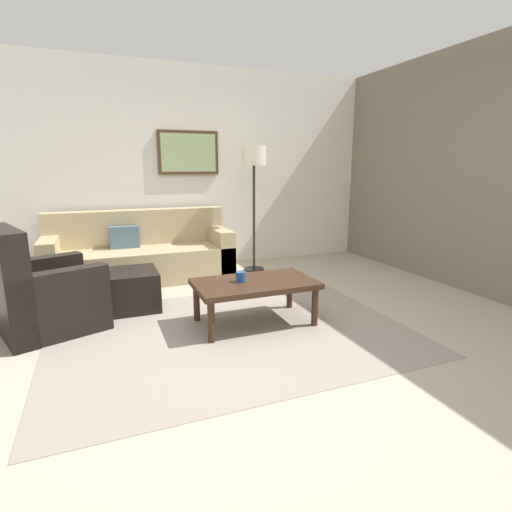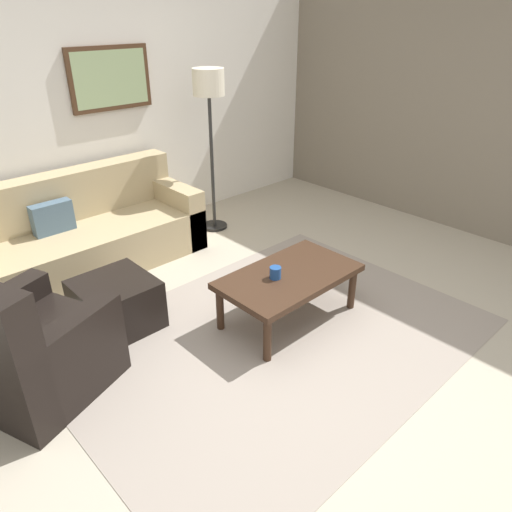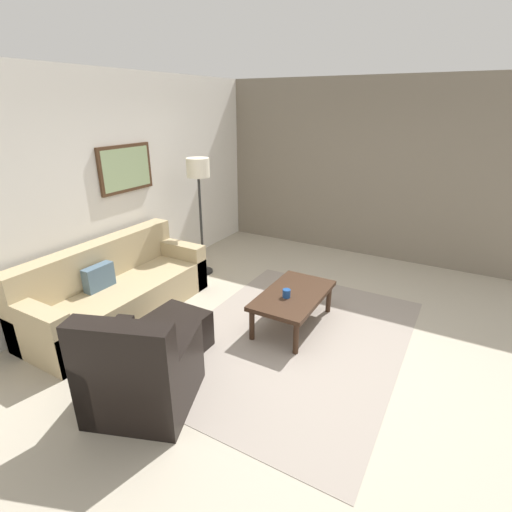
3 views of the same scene
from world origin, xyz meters
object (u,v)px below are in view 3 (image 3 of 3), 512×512
couch_main (114,291)px  coffee_table (293,297)px  lamp_standing (199,180)px  framed_artwork (126,168)px  cup (287,293)px  armchair_leather (140,378)px  ottoman (176,334)px

couch_main → coffee_table: (0.82, -1.99, 0.06)m
couch_main → lamp_standing: size_ratio=1.33×
coffee_table → lamp_standing: size_ratio=0.64×
framed_artwork → cup: bearing=-91.8°
couch_main → framed_artwork: (0.77, 0.40, 1.33)m
framed_artwork → coffee_table: bearing=-88.8°
armchair_leather → framed_artwork: bearing=46.0°
armchair_leather → ottoman: size_ratio=1.84×
cup → couch_main: bearing=109.5°
armchair_leather → ottoman: (0.77, 0.29, -0.11)m
couch_main → cup: size_ratio=24.40×
couch_main → ottoman: couch_main is taller
armchair_leather → framed_artwork: framed_artwork is taller
armchair_leather → lamp_standing: size_ratio=0.60×
armchair_leather → cup: (1.70, -0.52, 0.15)m
armchair_leather → coffee_table: (1.83, -0.55, 0.05)m
couch_main → coffee_table: bearing=-67.5°
ottoman → lamp_standing: 2.34m
armchair_leather → cup: bearing=-17.1°
ottoman → coffee_table: coffee_table is taller
couch_main → coffee_table: 2.15m
armchair_leather → lamp_standing: (2.53, 1.26, 1.10)m
ottoman → armchair_leather: bearing=-159.4°
ottoman → framed_artwork: (1.00, 1.54, 1.42)m
framed_artwork → lamp_standing: bearing=-37.6°
coffee_table → framed_artwork: bearing=91.2°
couch_main → armchair_leather: size_ratio=2.21×
ottoman → framed_artwork: framed_artwork is taller
cup → framed_artwork: (0.08, 2.36, 1.17)m
coffee_table → framed_artwork: (-0.05, 2.38, 1.27)m
coffee_table → framed_artwork: 2.70m
cup → framed_artwork: 2.63m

